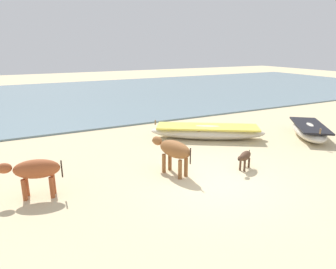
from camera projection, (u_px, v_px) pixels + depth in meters
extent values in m
plane|color=beige|center=(218.00, 181.00, 8.75)|extent=(80.00, 80.00, 0.00)
cube|color=slate|center=(86.00, 96.00, 23.34)|extent=(60.00, 20.00, 0.08)
ellipsoid|color=beige|center=(309.00, 131.00, 12.90)|extent=(2.84, 3.20, 0.56)
cube|color=black|center=(310.00, 125.00, 12.83)|extent=(2.59, 2.89, 0.07)
cube|color=olive|center=(311.00, 129.00, 12.63)|extent=(0.85, 0.69, 0.04)
cylinder|color=olive|center=(320.00, 131.00, 11.42)|extent=(0.06, 0.06, 0.20)
ellipsoid|color=beige|center=(207.00, 132.00, 12.69)|extent=(4.64, 3.49, 0.55)
cube|color=#EAD84C|center=(207.00, 127.00, 12.62)|extent=(4.15, 3.16, 0.07)
cube|color=olive|center=(199.00, 128.00, 12.68)|extent=(0.61, 0.88, 0.04)
cylinder|color=olive|center=(155.00, 122.00, 12.77)|extent=(0.06, 0.06, 0.20)
ellipsoid|color=#9E4C28|center=(37.00, 169.00, 7.62)|extent=(1.21, 0.73, 0.49)
ellipsoid|color=#9E4C28|center=(4.00, 168.00, 7.45)|extent=(0.42, 0.31, 0.27)
cylinder|color=#9E4C28|center=(24.00, 190.00, 7.58)|extent=(0.11, 0.11, 0.57)
cylinder|color=#9E4C28|center=(27.00, 186.00, 7.81)|extent=(0.11, 0.11, 0.57)
cylinder|color=#9E4C28|center=(52.00, 188.00, 7.71)|extent=(0.11, 0.11, 0.57)
cylinder|color=#9E4C28|center=(53.00, 183.00, 7.94)|extent=(0.11, 0.11, 0.57)
cylinder|color=#2D2119|center=(62.00, 169.00, 7.76)|extent=(0.04, 0.04, 0.46)
ellipsoid|color=#4C3323|center=(245.00, 156.00, 9.49)|extent=(0.69, 0.53, 0.28)
ellipsoid|color=#4C3323|center=(240.00, 158.00, 9.14)|extent=(0.25, 0.21, 0.15)
sphere|color=#2D2119|center=(239.00, 160.00, 9.07)|extent=(0.08, 0.08, 0.06)
cylinder|color=#4C3323|center=(245.00, 166.00, 9.38)|extent=(0.06, 0.06, 0.32)
cylinder|color=#4C3323|center=(240.00, 165.00, 9.46)|extent=(0.06, 0.06, 0.32)
cylinder|color=#4C3323|center=(249.00, 163.00, 9.67)|extent=(0.06, 0.06, 0.32)
cylinder|color=#4C3323|center=(245.00, 162.00, 9.75)|extent=(0.06, 0.06, 0.32)
cylinder|color=#2D2119|center=(249.00, 154.00, 9.76)|extent=(0.02, 0.02, 0.26)
ellipsoid|color=brown|center=(175.00, 149.00, 8.99)|extent=(0.80, 1.26, 0.51)
ellipsoid|color=brown|center=(157.00, 141.00, 9.50)|extent=(0.34, 0.44, 0.28)
sphere|color=#2D2119|center=(154.00, 141.00, 9.63)|extent=(0.13, 0.13, 0.11)
cylinder|color=brown|center=(164.00, 163.00, 9.28)|extent=(0.12, 0.12, 0.59)
cylinder|color=brown|center=(170.00, 161.00, 9.45)|extent=(0.12, 0.12, 0.59)
cylinder|color=brown|center=(180.00, 170.00, 8.81)|extent=(0.12, 0.12, 0.59)
cylinder|color=brown|center=(186.00, 167.00, 8.98)|extent=(0.12, 0.12, 0.59)
cylinder|color=#2D2119|center=(190.00, 156.00, 8.58)|extent=(0.04, 0.04, 0.48)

